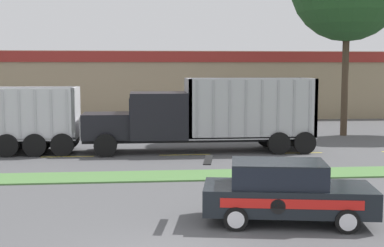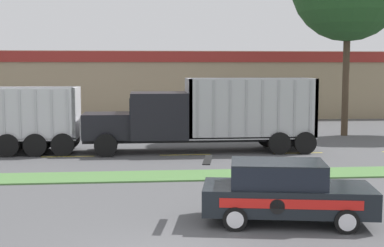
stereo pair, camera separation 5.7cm
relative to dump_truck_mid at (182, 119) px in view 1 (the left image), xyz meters
name	(u,v)px [view 1 (the left image)]	position (x,y,z in m)	size (l,w,h in m)	color
grass_verge	(155,176)	(-1.48, -5.91, -1.55)	(120.00, 1.90, 0.06)	#517F42
centre_line_3	(67,157)	(-5.36, -0.96, -1.57)	(2.40, 0.14, 0.01)	yellow
centre_line_4	(185,155)	(0.04, -0.96, -1.57)	(2.40, 0.14, 0.01)	yellow
centre_line_5	(297,153)	(5.44, -0.96, -1.57)	(2.40, 0.14, 0.01)	yellow
dump_truck_mid	(182,119)	(0.00, 0.00, 0.00)	(11.08, 2.77, 3.55)	black
rally_car	(285,191)	(1.75, -12.11, -0.74)	(4.64, 2.51, 1.66)	black
store_building_backdrop	(205,83)	(3.66, 21.20, 1.09)	(40.20, 12.10, 5.32)	#9E896B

